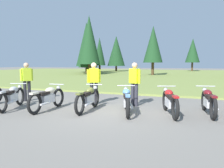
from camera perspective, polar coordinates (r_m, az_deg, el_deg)
The scene contains 12 objects.
ground_plane at distance 7.61m, azimuth -1.64°, elevation -7.16°, with size 140.00×140.00×0.00m, color slate.
grass_moorland at distance 33.17m, azimuth 16.17°, elevation 2.36°, with size 80.00×44.00×0.10m, color olive.
forest_treeline at distance 37.89m, azimuth 20.41°, elevation 8.81°, with size 39.73×29.02×8.62m.
motorcycle_silver at distance 8.86m, azimuth -24.18°, elevation -2.97°, with size 0.92×2.00×0.88m.
motorcycle_cream at distance 8.14m, azimuth -16.12°, elevation -3.40°, with size 0.62×2.10×0.88m.
motorcycle_olive at distance 7.79m, azimuth -6.08°, elevation -3.62°, with size 0.62×2.10×0.88m.
motorcycle_sky_blue at distance 7.34m, azimuth 3.78°, elevation -4.15°, with size 0.91×2.01×0.88m.
motorcycle_red at distance 7.36m, azimuth 14.56°, elevation -4.28°, with size 0.88×2.02×0.88m.
motorcycle_maroon at distance 7.78m, azimuth 23.41°, elevation -4.04°, with size 0.66×2.09×0.88m.
rider_near_row_end at distance 8.60m, azimuth 5.77°, elevation 0.66°, with size 0.51×0.35×1.67m.
rider_in_hivis_vest at distance 8.94m, azimuth -4.66°, elevation 0.84°, with size 0.47×0.38×1.67m.
rider_checking_bike at distance 10.38m, azimuth -20.95°, elevation 1.13°, with size 0.37×0.49×1.67m.
Camera 1 is at (2.88, -6.84, 1.64)m, focal length 35.80 mm.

